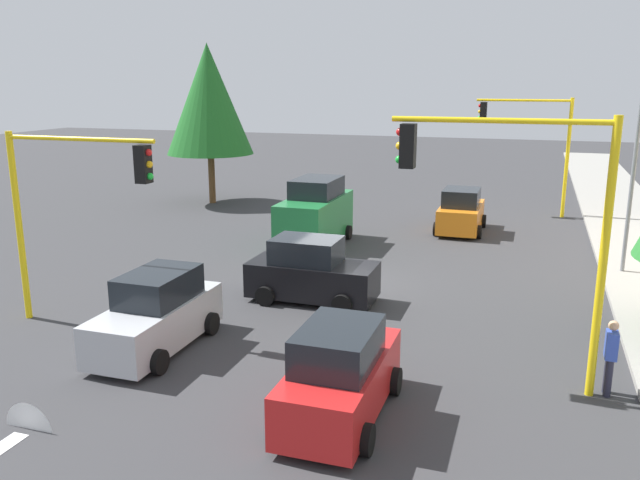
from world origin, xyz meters
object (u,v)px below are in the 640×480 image
(tree_opposite_side, at_px, (209,99))
(car_silver, at_px, (157,314))
(car_black, at_px, (311,272))
(delivery_van_green, at_px, (315,215))
(car_red, at_px, (340,375))
(traffic_signal_far_left, at_px, (531,133))
(pedestrian_crossing, at_px, (610,355))
(street_lamp_curbside, at_px, (637,152))
(traffic_signal_near_right, at_px, (71,191))
(car_orange, at_px, (461,212))
(traffic_signal_near_left, at_px, (519,199))

(tree_opposite_side, xyz_separation_m, car_silver, (18.72, 8.23, -4.78))
(car_black, bearing_deg, delivery_van_green, -162.22)
(delivery_van_green, xyz_separation_m, car_red, (13.23, 5.03, -0.39))
(car_black, relative_size, car_silver, 0.94)
(traffic_signal_far_left, height_order, pedestrian_crossing, traffic_signal_far_left)
(traffic_signal_far_left, bearing_deg, pedestrian_crossing, 6.12)
(street_lamp_curbside, relative_size, delivery_van_green, 1.46)
(tree_opposite_side, distance_m, car_red, 25.15)
(car_black, bearing_deg, traffic_signal_near_right, -53.30)
(street_lamp_curbside, bearing_deg, traffic_signal_near_right, -57.07)
(pedestrian_crossing, bearing_deg, street_lamp_curbside, 171.93)
(car_red, height_order, car_silver, same)
(traffic_signal_far_left, distance_m, car_red, 23.03)
(traffic_signal_far_left, xyz_separation_m, car_orange, (4.93, -2.71, -3.24))
(traffic_signal_near_right, distance_m, delivery_van_green, 11.40)
(street_lamp_curbside, height_order, pedestrian_crossing, street_lamp_curbside)
(car_red, bearing_deg, car_silver, -109.13)
(tree_opposite_side, height_order, car_red, tree_opposite_side)
(car_red, bearing_deg, street_lamp_curbside, 151.69)
(traffic_signal_near_left, distance_m, traffic_signal_far_left, 20.00)
(traffic_signal_near_right, height_order, pedestrian_crossing, traffic_signal_near_right)
(traffic_signal_near_right, height_order, street_lamp_curbside, street_lamp_curbside)
(traffic_signal_near_right, xyz_separation_m, car_silver, (0.72, 2.87, -2.88))
(car_orange, bearing_deg, traffic_signal_near_right, -29.88)
(traffic_signal_near_left, height_order, tree_opposite_side, tree_opposite_side)
(delivery_van_green, distance_m, car_orange, 7.01)
(car_red, bearing_deg, traffic_signal_near_left, 129.73)
(traffic_signal_near_left, distance_m, pedestrian_crossing, 3.92)
(traffic_signal_near_left, relative_size, delivery_van_green, 1.25)
(traffic_signal_near_right, height_order, tree_opposite_side, tree_opposite_side)
(traffic_signal_near_right, height_order, car_red, traffic_signal_near_right)
(traffic_signal_near_left, height_order, pedestrian_crossing, traffic_signal_near_left)
(tree_opposite_side, bearing_deg, traffic_signal_near_right, 16.58)
(traffic_signal_far_left, xyz_separation_m, car_black, (16.00, -6.00, -3.24))
(traffic_signal_far_left, xyz_separation_m, car_silver, (20.72, -8.49, -3.24))
(car_red, xyz_separation_m, car_orange, (-17.66, 0.39, 0.00))
(street_lamp_curbside, relative_size, car_red, 1.75)
(car_black, bearing_deg, car_silver, -27.85)
(car_orange, height_order, pedestrian_crossing, car_orange)
(traffic_signal_far_left, xyz_separation_m, pedestrian_crossing, (19.87, 2.13, -3.23))
(traffic_signal_near_right, distance_m, tree_opposite_side, 18.88)
(street_lamp_curbside, bearing_deg, car_red, -28.31)
(traffic_signal_near_right, xyz_separation_m, car_orange, (-15.07, 8.66, -2.88))
(car_black, distance_m, pedestrian_crossing, 9.00)
(delivery_van_green, bearing_deg, traffic_signal_far_left, 139.03)
(car_orange, xyz_separation_m, car_silver, (15.79, -5.79, 0.00))
(traffic_signal_near_right, relative_size, street_lamp_curbside, 0.76)
(car_red, distance_m, car_orange, 17.66)
(delivery_van_green, bearing_deg, car_orange, 129.27)
(car_red, xyz_separation_m, car_black, (-6.59, -2.90, 0.00))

